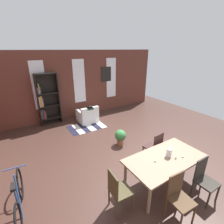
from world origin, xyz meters
TOP-DOWN VIEW (x-y plane):
  - ground_plane at (0.00, 0.00)m, footprint 10.60×10.60m
  - back_wall_brick at (0.00, 4.14)m, footprint 8.47×0.12m
  - window_pane_0 at (-1.74, 4.07)m, footprint 0.55×0.02m
  - window_pane_1 at (0.00, 4.07)m, footprint 0.55×0.02m
  - window_pane_2 at (1.74, 4.07)m, footprint 0.55×0.02m
  - dining_table at (-0.05, -1.16)m, footprint 1.88×0.99m
  - vase_on_table at (0.06, -1.16)m, footprint 0.12×0.12m
  - tealight_candle_0 at (0.31, -1.36)m, footprint 0.04×0.04m
  - tealight_candle_1 at (-0.34, -1.13)m, footprint 0.04×0.04m
  - tealight_candle_2 at (0.14, -1.31)m, footprint 0.04×0.04m
  - dining_chair_head_left at (-1.36, -1.16)m, footprint 0.43×0.43m
  - dining_chair_near_left at (-0.47, -1.88)m, footprint 0.43×0.43m
  - dining_chair_near_right at (0.38, -1.88)m, footprint 0.41×0.41m
  - dining_chair_far_right at (0.38, -0.44)m, footprint 0.44×0.44m
  - bookshelf_tall at (-1.57, 3.89)m, footprint 0.87×0.31m
  - armchair_white at (-0.06, 3.18)m, footprint 0.80×0.81m
  - bicycle_second at (-3.04, -0.20)m, footprint 0.44×1.67m
  - potted_plant_by_shelf at (0.08, 0.82)m, footprint 0.38×0.38m
  - striped_rug at (-0.35, 2.70)m, footprint 1.48×0.97m
  - framed_picture at (1.44, 4.06)m, footprint 0.56×0.03m

SIDE VIEW (x-z plane):
  - ground_plane at x=0.00m, z-range 0.00..0.00m
  - striped_rug at x=-0.35m, z-range 0.00..0.01m
  - armchair_white at x=-0.06m, z-range -0.10..0.65m
  - potted_plant_by_shelf at x=0.08m, z-range 0.04..0.59m
  - bicycle_second at x=-3.04m, z-range -0.10..0.79m
  - dining_chair_head_left at x=-1.36m, z-range 0.04..0.99m
  - dining_chair_near_left at x=-0.47m, z-range 0.04..0.99m
  - dining_chair_near_right at x=0.38m, z-range 0.04..0.99m
  - dining_chair_far_right at x=0.38m, z-range 0.04..0.99m
  - dining_table at x=-0.05m, z-range 0.30..1.04m
  - tealight_candle_1 at x=-0.34m, z-range 0.75..0.78m
  - tealight_candle_0 at x=0.31m, z-range 0.75..0.78m
  - tealight_candle_2 at x=0.14m, z-range 0.75..0.80m
  - vase_on_table at x=0.06m, z-range 0.75..0.95m
  - bookshelf_tall at x=-1.57m, z-range -0.01..2.18m
  - back_wall_brick at x=0.00m, z-range 0.00..3.06m
  - window_pane_0 at x=-1.74m, z-range 0.69..2.68m
  - window_pane_1 at x=0.00m, z-range 0.69..2.68m
  - window_pane_2 at x=1.74m, z-range 0.69..2.68m
  - framed_picture at x=1.44m, z-range 1.54..2.26m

